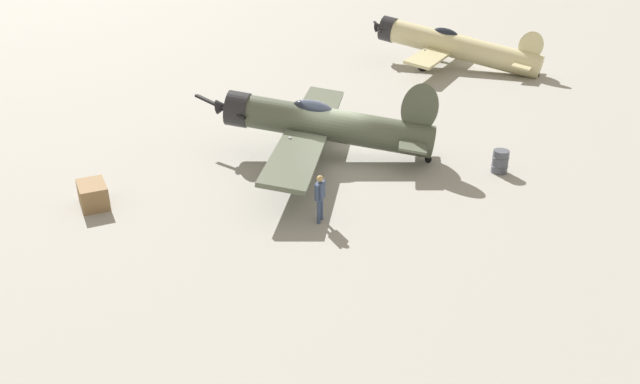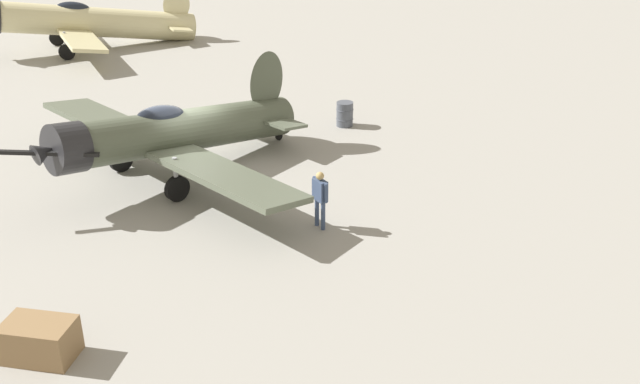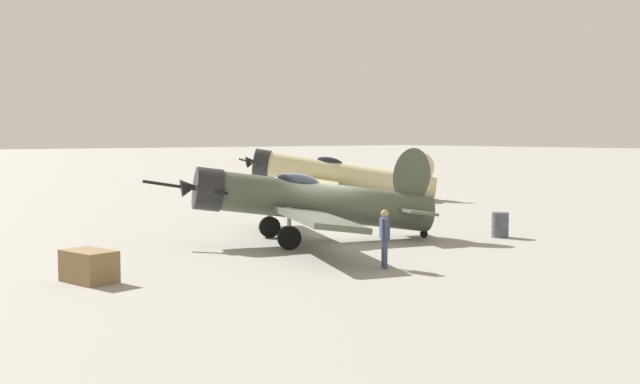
% 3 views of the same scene
% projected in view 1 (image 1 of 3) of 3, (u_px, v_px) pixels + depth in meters
% --- Properties ---
extents(ground_plane, '(400.00, 400.00, 0.00)m').
position_uv_depth(ground_plane, '(332.00, 157.00, 25.90)').
color(ground_plane, gray).
extents(airplane_foreground, '(11.85, 9.65, 3.46)m').
position_uv_depth(airplane_foreground, '(321.00, 124.00, 25.33)').
color(airplane_foreground, '#4C5442').
rests_on(airplane_foreground, ground_plane).
extents(airplane_mid_apron, '(9.72, 9.71, 3.21)m').
position_uv_depth(airplane_mid_apron, '(453.00, 46.00, 39.81)').
color(airplane_mid_apron, beige).
rests_on(airplane_mid_apron, ground_plane).
extents(ground_crew_mechanic, '(0.57, 0.45, 1.70)m').
position_uv_depth(ground_crew_mechanic, '(320.00, 194.00, 20.18)').
color(ground_crew_mechanic, '#384766').
rests_on(ground_crew_mechanic, ground_plane).
extents(equipment_crate, '(1.61, 1.20, 0.84)m').
position_uv_depth(equipment_crate, '(93.00, 195.00, 21.55)').
color(equipment_crate, olive).
rests_on(equipment_crate, ground_plane).
extents(fuel_drum, '(0.67, 0.67, 0.94)m').
position_uv_depth(fuel_drum, '(500.00, 161.00, 24.24)').
color(fuel_drum, '#474C56').
rests_on(fuel_drum, ground_plane).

